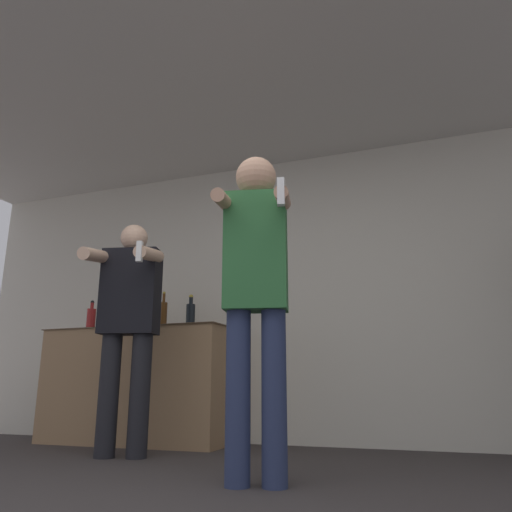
% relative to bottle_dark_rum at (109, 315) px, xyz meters
% --- Properties ---
extents(wall_back, '(7.00, 0.06, 2.55)m').
position_rel_bottle_dark_rum_xyz_m(wall_back, '(1.75, 0.40, 0.17)').
color(wall_back, beige).
rests_on(wall_back, ground_plane).
extents(ceiling_slab, '(7.00, 3.15, 0.05)m').
position_rel_bottle_dark_rum_xyz_m(ceiling_slab, '(1.75, -0.95, 1.47)').
color(ceiling_slab, silver).
rests_on(ceiling_slab, wall_back).
extents(counter, '(1.69, 0.66, 0.97)m').
position_rel_bottle_dark_rum_xyz_m(counter, '(0.33, 0.05, -0.62)').
color(counter, '#997551').
rests_on(counter, ground_plane).
extents(bottle_dark_rum, '(0.09, 0.09, 0.36)m').
position_rel_bottle_dark_rum_xyz_m(bottle_dark_rum, '(0.00, 0.00, 0.00)').
color(bottle_dark_rum, silver).
rests_on(bottle_dark_rum, counter).
extents(bottle_amber_bourbon, '(0.08, 0.08, 0.28)m').
position_rel_bottle_dark_rum_xyz_m(bottle_amber_bourbon, '(0.83, 0.00, -0.03)').
color(bottle_amber_bourbon, black).
rests_on(bottle_amber_bourbon, counter).
extents(bottle_short_whiskey, '(0.08, 0.08, 0.29)m').
position_rel_bottle_dark_rum_xyz_m(bottle_short_whiskey, '(-0.20, 0.00, -0.02)').
color(bottle_short_whiskey, maroon).
rests_on(bottle_short_whiskey, counter).
extents(bottle_brown_liquor, '(0.07, 0.07, 0.33)m').
position_rel_bottle_dark_rum_xyz_m(bottle_brown_liquor, '(0.56, 0.00, -0.01)').
color(bottle_brown_liquor, '#563314').
rests_on(bottle_brown_liquor, counter).
extents(person_woman_foreground, '(0.45, 0.49, 1.73)m').
position_rel_bottle_dark_rum_xyz_m(person_woman_foreground, '(1.94, -1.41, -0.10)').
color(person_woman_foreground, navy).
rests_on(person_woman_foreground, ground_plane).
extents(person_man_side, '(0.57, 0.61, 1.67)m').
position_rel_bottle_dark_rum_xyz_m(person_man_side, '(0.73, -0.77, -0.15)').
color(person_man_side, black).
rests_on(person_man_side, ground_plane).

